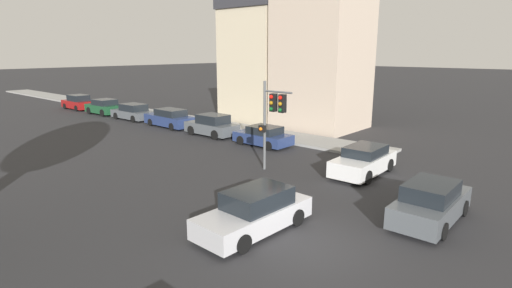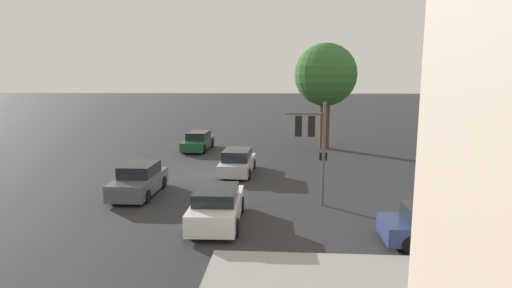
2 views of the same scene
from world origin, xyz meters
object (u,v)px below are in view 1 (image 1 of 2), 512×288
Objects in this scene: crossing_car_1 at (364,161)px; crossing_car_3 at (255,212)px; parked_car_5 at (78,103)px; parked_car_3 at (133,112)px; parked_car_1 at (212,126)px; crossing_car_2 at (431,203)px; parked_car_0 at (263,136)px; traffic_signal at (272,111)px; parked_car_4 at (104,107)px; parked_car_2 at (170,118)px.

crossing_car_3 is at bearing -0.46° from crossing_car_1.
parked_car_3 is at bearing -179.64° from parked_car_5.
crossing_car_1 reaches higher than parked_car_3.
parked_car_5 reaches higher than crossing_car_1.
crossing_car_1 is 1.05× the size of parked_car_1.
crossing_car_3 is (-8.51, -0.14, -0.01)m from crossing_car_1.
crossing_car_2 is 13.44m from parked_car_0.
parked_car_5 reaches higher than parked_car_0.
parked_car_3 is (4.25, 19.61, -2.48)m from traffic_signal.
parked_car_0 is 20.46m from parked_car_4.
crossing_car_2 is at bearing 157.34° from parked_car_0.
parked_car_2 is at bearing 178.18° from parked_car_3.
traffic_signal reaches higher than crossing_car_3.
parked_car_0 is at bearing -178.86° from parked_car_2.
parked_car_1 is at bearing -97.99° from crossing_car_1.
traffic_signal is 1.14× the size of parked_car_4.
parked_car_5 is (-0.15, 10.24, 0.05)m from parked_car_3.
parked_car_3 is (0.14, 10.65, -0.07)m from parked_car_1.
parked_car_5 is at bearing 81.85° from crossing_car_2.
crossing_car_3 is at bearing 33.98° from traffic_signal.
parked_car_1 is at bearing 179.92° from parked_car_2.
crossing_car_1 is 12.85m from parked_car_1.
parked_car_1 is (4.11, 8.96, -2.41)m from traffic_signal.
traffic_signal is 15.01m from parked_car_2.
crossing_car_1 is at bearing 174.17° from parked_car_3.
parked_car_2 is (5.35, 22.46, -0.01)m from crossing_car_2.
parked_car_5 is (-0.16, 15.66, 0.02)m from parked_car_2.
traffic_signal reaches higher than parked_car_3.
parked_car_3 is (-0.01, 5.43, -0.02)m from parked_car_2.
crossing_car_3 is (-4.78, 4.32, -0.02)m from crossing_car_2.
traffic_signal is 20.22m from parked_car_3.
parked_car_3 is (0.07, 15.52, 0.05)m from parked_car_0.
crossing_car_2 reaches higher than parked_car_4.
parked_car_5 is at bearing -1.11° from parked_car_4.
parked_car_4 is at bearing -107.23° from crossing_car_3.
traffic_signal is 8.70m from crossing_car_2.
crossing_car_1 is 0.97× the size of crossing_car_3.
crossing_car_1 is at bearing 176.41° from parked_car_2.
crossing_car_1 is 5.82m from crossing_car_2.
parked_car_0 is 0.88× the size of parked_car_3.
traffic_signal reaches higher than parked_car_1.
parked_car_0 is (1.55, 7.90, -0.08)m from crossing_car_1.
parked_car_1 is 0.99× the size of parked_car_5.
parked_car_5 is at bearing -104.25° from crossing_car_3.
parked_car_2 is 15.66m from parked_car_5.
parked_car_1 is at bearing -125.52° from crossing_car_3.
parked_car_2 is 1.09× the size of parked_car_3.
crossing_car_2 is 38.48m from parked_car_5.
parked_car_1 is at bearing 177.34° from parked_car_3.
crossing_car_3 reaches higher than parked_car_0.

